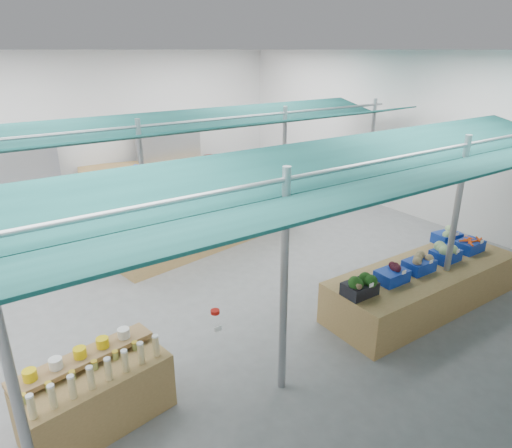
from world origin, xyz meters
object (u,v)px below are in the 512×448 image
at_px(fruit_counter, 209,224).
at_px(bottle_shelf, 95,394).
at_px(crate_stack, 468,269).
at_px(vendor_right, 208,190).
at_px(veg_counter, 423,287).
at_px(vendor_left, 139,203).

bearing_deg(fruit_counter, bottle_shelf, -142.72).
bearing_deg(fruit_counter, crate_stack, -64.28).
bearing_deg(fruit_counter, vendor_right, 51.80).
height_order(veg_counter, vendor_right, vendor_right).
bearing_deg(vendor_right, vendor_left, -9.58).
distance_m(bottle_shelf, veg_counter, 5.49).
relative_size(bottle_shelf, vendor_left, 0.98).
height_order(fruit_counter, vendor_left, vendor_left).
bearing_deg(vendor_right, crate_stack, 105.13).
distance_m(veg_counter, vendor_right, 5.75).
relative_size(bottle_shelf, veg_counter, 0.48).
xyz_separation_m(fruit_counter, crate_stack, (3.16, -4.46, -0.21)).
bearing_deg(veg_counter, vendor_left, 117.82).
bearing_deg(vendor_left, veg_counter, 107.86).
distance_m(veg_counter, crate_stack, 1.45).
distance_m(crate_stack, vendor_left, 7.10).
relative_size(veg_counter, fruit_counter, 0.82).
bearing_deg(vendor_left, bottle_shelf, 53.84).
xyz_separation_m(bottle_shelf, vendor_right, (4.36, 5.11, 0.49)).
relative_size(fruit_counter, crate_stack, 8.20).
height_order(vendor_left, vendor_right, same).
distance_m(veg_counter, fruit_counter, 4.83).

